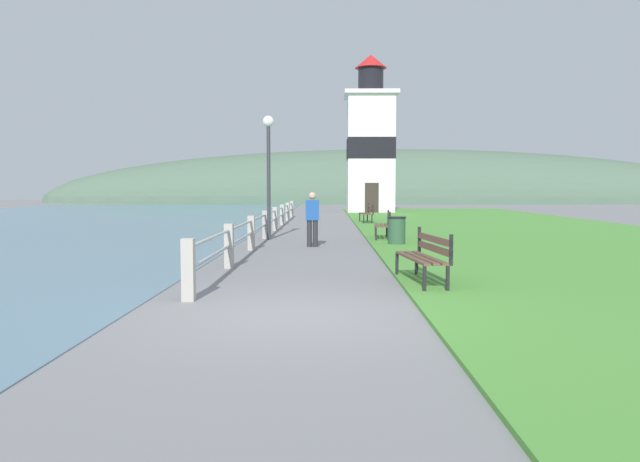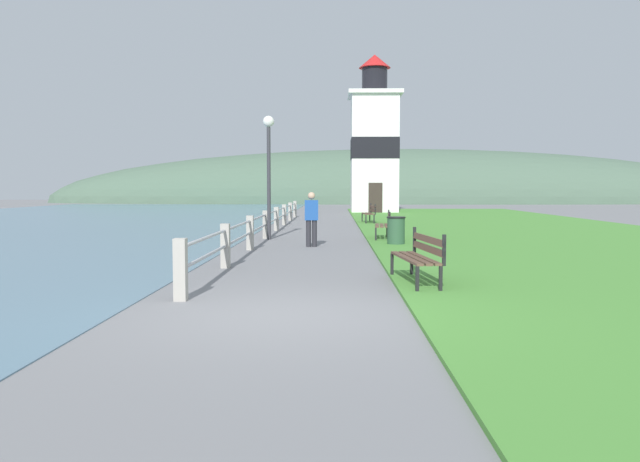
{
  "view_description": "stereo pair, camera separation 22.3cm",
  "coord_description": "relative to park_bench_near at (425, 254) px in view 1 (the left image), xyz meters",
  "views": [
    {
      "loc": [
        0.45,
        -8.05,
        1.66
      ],
      "look_at": [
        0.21,
        11.62,
        0.3
      ],
      "focal_mm": 35.0,
      "sensor_mm": 36.0,
      "label": 1
    },
    {
      "loc": [
        0.67,
        -8.04,
        1.66
      ],
      "look_at": [
        0.21,
        11.62,
        0.3
      ],
      "focal_mm": 35.0,
      "sensor_mm": 36.0,
      "label": 2
    }
  ],
  "objects": [
    {
      "name": "park_bench_midway",
      "position": [
        0.14,
        9.23,
        -0.0
      ],
      "size": [
        0.58,
        1.7,
        0.94
      ],
      "rotation": [
        0.0,
        0.0,
        3.08
      ],
      "color": "brown",
      "rests_on": "ground_plane"
    },
    {
      "name": "distant_hillside",
      "position": [
        5.88,
        59.69,
        -0.54
      ],
      "size": [
        80.0,
        16.0,
        12.0
      ],
      "color": "#4C6651",
      "rests_on": "ground_plane"
    },
    {
      "name": "seawall_railing",
      "position": [
        -3.71,
        11.66,
        -0.01
      ],
      "size": [
        0.18,
        26.58,
        0.92
      ],
      "color": "#A8A399",
      "rests_on": "ground_plane"
    },
    {
      "name": "lighthouse",
      "position": [
        1.21,
        31.68,
        4.01
      ],
      "size": [
        3.55,
        3.55,
        10.54
      ],
      "color": "white",
      "rests_on": "ground_plane"
    },
    {
      "name": "park_bench_far",
      "position": [
        0.19,
        18.43,
        -0.0
      ],
      "size": [
        0.57,
        1.8,
        0.94
      ],
      "rotation": [
        0.0,
        0.0,
        3.2
      ],
      "color": "brown",
      "rests_on": "ground_plane"
    },
    {
      "name": "lamp_post",
      "position": [
        -3.56,
        9.44,
        2.2
      ],
      "size": [
        0.36,
        0.36,
        3.96
      ],
      "color": "#333338",
      "rests_on": "ground_plane"
    },
    {
      "name": "park_bench_near",
      "position": [
        0.0,
        0.0,
        0.0
      ],
      "size": [
        0.7,
        1.97,
        0.94
      ],
      "rotation": [
        0.0,
        0.0,
        3.26
      ],
      "color": "brown",
      "rests_on": "ground_plane"
    },
    {
      "name": "ground_plane",
      "position": [
        -2.12,
        -2.54,
        -0.54
      ],
      "size": [
        160.0,
        160.0,
        0.0
      ],
      "primitive_type": "plane",
      "color": "slate"
    },
    {
      "name": "grass_verge",
      "position": [
        5.57,
        13.57,
        -0.51
      ],
      "size": [
        12.0,
        48.35,
        0.06
      ],
      "color": "#4C8E38",
      "rests_on": "ground_plane"
    },
    {
      "name": "trash_bin",
      "position": [
        0.31,
        7.27,
        -0.12
      ],
      "size": [
        0.54,
        0.54,
        0.84
      ],
      "color": "#2D5138",
      "rests_on": "ground_plane"
    },
    {
      "name": "person_strolling",
      "position": [
        -2.1,
        6.93,
        0.3
      ],
      "size": [
        0.38,
        0.22,
        1.54
      ],
      "rotation": [
        0.0,
        0.0,
        1.61
      ],
      "color": "#28282D",
      "rests_on": "ground_plane"
    }
  ]
}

